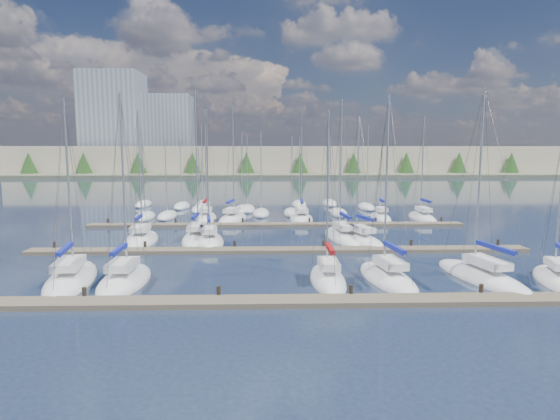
{
  "coord_description": "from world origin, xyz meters",
  "views": [
    {
      "loc": [
        -1.05,
        -24.42,
        9.02
      ],
      "look_at": [
        0.0,
        14.0,
        4.0
      ],
      "focal_mm": 30.0,
      "sensor_mm": 36.0,
      "label": 1
    }
  ],
  "objects_px": {
    "sailboat_e": "(387,278)",
    "sailboat_k": "(342,237)",
    "sailboat_l": "(360,240)",
    "sailboat_f": "(482,277)",
    "sailboat_r": "(422,218)",
    "sailboat_p": "(301,218)",
    "sailboat_o": "(233,219)",
    "sailboat_c": "(125,280)",
    "sailboat_j": "(209,241)",
    "sailboat_g": "(557,279)",
    "sailboat_n": "(206,218)",
    "sailboat_q": "(381,218)",
    "sailboat_d": "(328,279)",
    "sailboat_i": "(197,237)",
    "sailboat_b": "(71,279)",
    "sailboat_h": "(141,239)"
  },
  "relations": [
    {
      "from": "sailboat_e",
      "to": "sailboat_i",
      "type": "xyz_separation_m",
      "value": [
        -15.39,
        15.41,
        0.01
      ]
    },
    {
      "from": "sailboat_l",
      "to": "sailboat_b",
      "type": "bearing_deg",
      "value": -165.84
    },
    {
      "from": "sailboat_i",
      "to": "sailboat_k",
      "type": "bearing_deg",
      "value": -0.76
    },
    {
      "from": "sailboat_l",
      "to": "sailboat_f",
      "type": "distance_m",
      "value": 14.71
    },
    {
      "from": "sailboat_p",
      "to": "sailboat_i",
      "type": "bearing_deg",
      "value": -130.52
    },
    {
      "from": "sailboat_f",
      "to": "sailboat_p",
      "type": "xyz_separation_m",
      "value": [
        -10.56,
        27.98,
        0.01
      ]
    },
    {
      "from": "sailboat_g",
      "to": "sailboat_i",
      "type": "height_order",
      "value": "sailboat_i"
    },
    {
      "from": "sailboat_g",
      "to": "sailboat_h",
      "type": "bearing_deg",
      "value": 169.84
    },
    {
      "from": "sailboat_g",
      "to": "sailboat_n",
      "type": "bearing_deg",
      "value": 148.49
    },
    {
      "from": "sailboat_k",
      "to": "sailboat_p",
      "type": "bearing_deg",
      "value": 98.81
    },
    {
      "from": "sailboat_e",
      "to": "sailboat_f",
      "type": "bearing_deg",
      "value": -6.46
    },
    {
      "from": "sailboat_i",
      "to": "sailboat_o",
      "type": "xyz_separation_m",
      "value": [
        2.66,
        12.58,
        0.0
      ]
    },
    {
      "from": "sailboat_p",
      "to": "sailboat_o",
      "type": "bearing_deg",
      "value": -177.94
    },
    {
      "from": "sailboat_h",
      "to": "sailboat_b",
      "type": "xyz_separation_m",
      "value": [
        -1.05,
        -14.1,
        -0.01
      ]
    },
    {
      "from": "sailboat_h",
      "to": "sailboat_p",
      "type": "xyz_separation_m",
      "value": [
        16.82,
        13.56,
        0.01
      ]
    },
    {
      "from": "sailboat_l",
      "to": "sailboat_e",
      "type": "relative_size",
      "value": 0.96
    },
    {
      "from": "sailboat_l",
      "to": "sailboat_n",
      "type": "height_order",
      "value": "sailboat_n"
    },
    {
      "from": "sailboat_l",
      "to": "sailboat_e",
      "type": "bearing_deg",
      "value": -109.29
    },
    {
      "from": "sailboat_d",
      "to": "sailboat_n",
      "type": "distance_m",
      "value": 31.14
    },
    {
      "from": "sailboat_n",
      "to": "sailboat_b",
      "type": "height_order",
      "value": "sailboat_n"
    },
    {
      "from": "sailboat_g",
      "to": "sailboat_n",
      "type": "relative_size",
      "value": 0.81
    },
    {
      "from": "sailboat_d",
      "to": "sailboat_i",
      "type": "distance_m",
      "value": 19.22
    },
    {
      "from": "sailboat_i",
      "to": "sailboat_r",
      "type": "relative_size",
      "value": 1.12
    },
    {
      "from": "sailboat_k",
      "to": "sailboat_h",
      "type": "height_order",
      "value": "sailboat_k"
    },
    {
      "from": "sailboat_r",
      "to": "sailboat_b",
      "type": "distance_m",
      "value": 43.72
    },
    {
      "from": "sailboat_g",
      "to": "sailboat_n",
      "type": "xyz_separation_m",
      "value": [
        -27.63,
        29.27,
        0.01
      ]
    },
    {
      "from": "sailboat_l",
      "to": "sailboat_i",
      "type": "height_order",
      "value": "sailboat_i"
    },
    {
      "from": "sailboat_q",
      "to": "sailboat_b",
      "type": "xyz_separation_m",
      "value": [
        -28.19,
        -27.92,
        -0.01
      ]
    },
    {
      "from": "sailboat_q",
      "to": "sailboat_d",
      "type": "distance_m",
      "value": 30.42
    },
    {
      "from": "sailboat_c",
      "to": "sailboat_h",
      "type": "distance_m",
      "value": 14.81
    },
    {
      "from": "sailboat_e",
      "to": "sailboat_l",
      "type": "bearing_deg",
      "value": 79.68
    },
    {
      "from": "sailboat_q",
      "to": "sailboat_p",
      "type": "bearing_deg",
      "value": -176.9
    },
    {
      "from": "sailboat_q",
      "to": "sailboat_j",
      "type": "height_order",
      "value": "sailboat_j"
    },
    {
      "from": "sailboat_c",
      "to": "sailboat_j",
      "type": "xyz_separation_m",
      "value": [
        4.04,
        13.5,
        0.0
      ]
    },
    {
      "from": "sailboat_r",
      "to": "sailboat_p",
      "type": "bearing_deg",
      "value": -179.3
    },
    {
      "from": "sailboat_k",
      "to": "sailboat_d",
      "type": "bearing_deg",
      "value": -107.77
    },
    {
      "from": "sailboat_q",
      "to": "sailboat_e",
      "type": "height_order",
      "value": "sailboat_e"
    },
    {
      "from": "sailboat_o",
      "to": "sailboat_p",
      "type": "relative_size",
      "value": 1.03
    },
    {
      "from": "sailboat_h",
      "to": "sailboat_p",
      "type": "relative_size",
      "value": 0.92
    },
    {
      "from": "sailboat_g",
      "to": "sailboat_r",
      "type": "xyz_separation_m",
      "value": [
        0.38,
        29.06,
        0.0
      ]
    },
    {
      "from": "sailboat_l",
      "to": "sailboat_e",
      "type": "distance_m",
      "value": 13.59
    },
    {
      "from": "sailboat_c",
      "to": "sailboat_p",
      "type": "distance_m",
      "value": 31.44
    },
    {
      "from": "sailboat_e",
      "to": "sailboat_k",
      "type": "height_order",
      "value": "sailboat_k"
    },
    {
      "from": "sailboat_r",
      "to": "sailboat_p",
      "type": "xyz_separation_m",
      "value": [
        -15.78,
        -0.26,
        -0.01
      ]
    },
    {
      "from": "sailboat_q",
      "to": "sailboat_b",
      "type": "relative_size",
      "value": 0.77
    },
    {
      "from": "sailboat_e",
      "to": "sailboat_b",
      "type": "height_order",
      "value": "sailboat_e"
    },
    {
      "from": "sailboat_c",
      "to": "sailboat_o",
      "type": "height_order",
      "value": "sailboat_o"
    },
    {
      "from": "sailboat_e",
      "to": "sailboat_n",
      "type": "distance_m",
      "value": 32.8
    },
    {
      "from": "sailboat_q",
      "to": "sailboat_n",
      "type": "bearing_deg",
      "value": -178.93
    },
    {
      "from": "sailboat_c",
      "to": "sailboat_o",
      "type": "distance_m",
      "value": 28.54
    }
  ]
}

